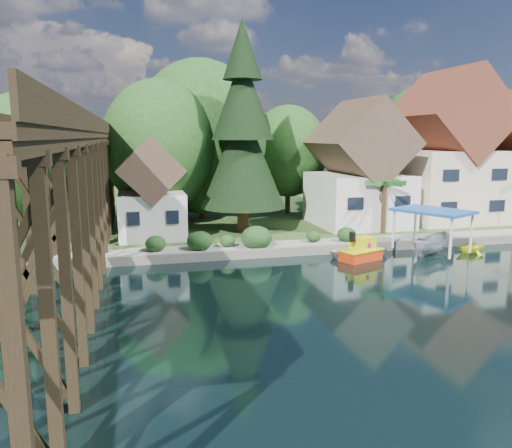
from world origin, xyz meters
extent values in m
plane|color=black|center=(0.00, 0.00, 0.00)|extent=(140.00, 140.00, 0.00)
cube|color=#314A1D|center=(0.00, 34.00, 0.25)|extent=(140.00, 52.00, 0.50)
cube|color=slate|center=(4.00, 8.00, 0.31)|extent=(60.00, 0.40, 0.62)
cube|color=gray|center=(6.00, 9.30, 0.53)|extent=(50.00, 2.60, 0.06)
cube|color=black|center=(-16.00, -9.60, 4.00)|extent=(4.00, 0.36, 8.00)
cube|color=black|center=(-16.00, -6.40, 4.00)|extent=(4.00, 0.36, 8.00)
cube|color=black|center=(-16.00, -3.20, 4.00)|extent=(4.00, 0.36, 8.00)
cube|color=black|center=(-16.00, 0.00, 4.00)|extent=(4.00, 0.36, 8.00)
cube|color=black|center=(-16.00, 3.20, 4.00)|extent=(4.00, 0.36, 8.00)
cube|color=black|center=(-16.00, 6.40, 4.00)|extent=(4.00, 0.36, 8.00)
cube|color=black|center=(-16.00, 9.60, 4.00)|extent=(4.00, 0.36, 8.00)
cube|color=black|center=(-16.00, 12.80, 4.00)|extent=(4.00, 0.36, 8.00)
cube|color=black|center=(-16.00, 16.00, 4.00)|extent=(4.00, 0.36, 8.00)
cube|color=black|center=(-16.00, 19.20, 4.00)|extent=(4.00, 0.36, 8.00)
cube|color=black|center=(-16.00, 22.40, 4.00)|extent=(4.00, 0.36, 8.00)
cube|color=black|center=(-16.00, 25.60, 4.00)|extent=(4.00, 0.36, 8.00)
cube|color=black|center=(-17.75, 6.00, 8.05)|extent=(0.35, 44.00, 0.35)
cube|color=black|center=(-14.25, 6.00, 8.05)|extent=(0.35, 44.00, 0.35)
cube|color=black|center=(-16.00, 6.00, 8.35)|extent=(4.00, 44.00, 0.30)
cube|color=black|center=(-18.00, 6.00, 8.90)|extent=(0.12, 44.00, 0.80)
cube|color=black|center=(-14.00, 6.00, 8.90)|extent=(0.12, 44.00, 0.80)
cube|color=white|center=(7.00, 16.00, 2.75)|extent=(7.50, 8.00, 4.50)
cube|color=#4D3629|center=(7.00, 16.00, 7.70)|extent=(7.64, 8.64, 7.64)
cube|color=black|center=(4.90, 11.96, 2.98)|extent=(1.35, 0.08, 1.00)
cube|color=black|center=(9.10, 11.96, 2.98)|extent=(1.35, 0.08, 1.00)
cube|color=beige|center=(16.00, 16.50, 3.75)|extent=(8.50, 8.50, 6.50)
cube|color=#5D261C|center=(16.00, 16.50, 10.06)|extent=(8.65, 9.18, 8.65)
cube|color=black|center=(13.62, 12.21, 4.08)|extent=(1.53, 0.08, 1.00)
cube|color=black|center=(18.38, 12.21, 4.08)|extent=(1.53, 0.08, 1.00)
cube|color=white|center=(-11.00, 14.50, 2.25)|extent=(5.00, 5.00, 3.50)
cube|color=#4D3629|center=(-11.00, 14.50, 5.80)|extent=(5.09, 5.40, 5.09)
cube|color=black|center=(-12.40, 11.96, 2.43)|extent=(0.90, 0.08, 1.00)
cube|color=black|center=(-9.60, 11.96, 2.43)|extent=(0.90, 0.08, 1.00)
cylinder|color=#382314|center=(-10.00, 19.00, 2.75)|extent=(0.50, 0.50, 4.50)
ellipsoid|color=#1A4217|center=(-10.00, 19.00, 7.50)|extent=(4.40, 4.40, 5.06)
cylinder|color=#382314|center=(-6.00, 23.00, 2.98)|extent=(0.50, 0.50, 4.95)
ellipsoid|color=#1A4217|center=(-6.00, 23.00, 8.20)|extent=(5.00, 5.00, 5.75)
cylinder|color=#382314|center=(3.00, 24.00, 2.52)|extent=(0.50, 0.50, 4.05)
ellipsoid|color=#1A4217|center=(3.00, 24.00, 6.80)|extent=(4.00, 4.00, 4.60)
cylinder|color=#382314|center=(18.00, 24.00, 2.75)|extent=(0.50, 0.50, 4.50)
ellipsoid|color=#1A4217|center=(18.00, 24.00, 7.50)|extent=(4.60, 4.60, 5.29)
cylinder|color=#382314|center=(26.00, 20.00, 2.30)|extent=(0.50, 0.50, 3.60)
ellipsoid|color=#1A4217|center=(26.00, 20.00, 6.10)|extent=(3.80, 3.80, 4.37)
cylinder|color=#382314|center=(-20.00, 15.00, 2.52)|extent=(0.50, 0.50, 4.05)
ellipsoid|color=#1A4217|center=(-20.00, 15.00, 6.80)|extent=(4.00, 4.00, 4.60)
ellipsoid|color=#153D16|center=(-8.00, 9.20, 1.27)|extent=(1.98, 1.98, 1.53)
ellipsoid|color=#153D16|center=(-6.00, 9.50, 1.09)|extent=(1.54, 1.54, 1.19)
ellipsoid|color=#153D16|center=(-4.00, 9.00, 1.35)|extent=(2.20, 2.20, 1.70)
ellipsoid|color=#153D16|center=(-11.00, 9.40, 1.18)|extent=(1.76, 1.76, 1.36)
ellipsoid|color=#153D16|center=(0.50, 9.60, 1.09)|extent=(1.54, 1.54, 1.19)
ellipsoid|color=#153D16|center=(3.00, 9.30, 1.18)|extent=(1.76, 1.76, 1.36)
cylinder|color=#382314|center=(-3.66, 14.99, 2.05)|extent=(0.93, 0.93, 3.10)
cone|color=black|center=(-3.66, 14.99, 6.70)|extent=(6.83, 6.83, 8.27)
cone|color=black|center=(-3.66, 14.99, 11.36)|extent=(4.96, 4.96, 6.72)
cone|color=black|center=(-3.66, 14.99, 14.98)|extent=(3.10, 3.10, 4.65)
cylinder|color=#382314|center=(7.23, 11.66, 2.47)|extent=(0.39, 0.39, 3.93)
ellipsoid|color=#1B501A|center=(7.23, 11.66, 4.61)|extent=(4.26, 4.26, 0.89)
cube|color=red|center=(2.43, 5.69, 0.32)|extent=(3.13, 2.40, 0.74)
cube|color=yellow|center=(2.43, 5.69, 0.72)|extent=(3.25, 2.52, 0.09)
cube|color=yellow|center=(2.60, 5.75, 1.11)|extent=(1.79, 1.58, 0.93)
cylinder|color=black|center=(1.66, 5.38, 1.71)|extent=(0.41, 0.41, 0.65)
cylinder|color=#A10C7A|center=(2.82, 5.22, 1.11)|extent=(0.34, 0.19, 0.33)
cylinder|color=#A10C7A|center=(2.39, 6.29, 1.11)|extent=(0.34, 0.19, 0.33)
cylinder|color=#A10C7A|center=(3.29, 6.03, 1.11)|extent=(0.19, 0.34, 0.33)
imported|color=white|center=(2.97, 6.55, 0.45)|extent=(4.71, 3.62, 0.91)
imported|color=silver|center=(8.04, 6.09, 0.78)|extent=(4.28, 3.17, 1.56)
cube|color=blue|center=(8.04, 6.09, 3.12)|extent=(5.32, 6.01, 0.19)
cylinder|color=white|center=(10.28, 4.77, 1.72)|extent=(0.19, 0.19, 2.81)
cylinder|color=white|center=(8.30, 8.67, 1.72)|extent=(0.19, 0.19, 2.81)
cylinder|color=white|center=(7.77, 3.50, 1.72)|extent=(0.19, 0.19, 2.81)
cylinder|color=white|center=(5.80, 7.40, 1.72)|extent=(0.19, 0.19, 2.81)
imported|color=#F9FB1B|center=(11.17, 5.85, 0.59)|extent=(2.37, 2.08, 1.18)
camera|label=1|loc=(-12.26, -24.52, 8.27)|focal=35.00mm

